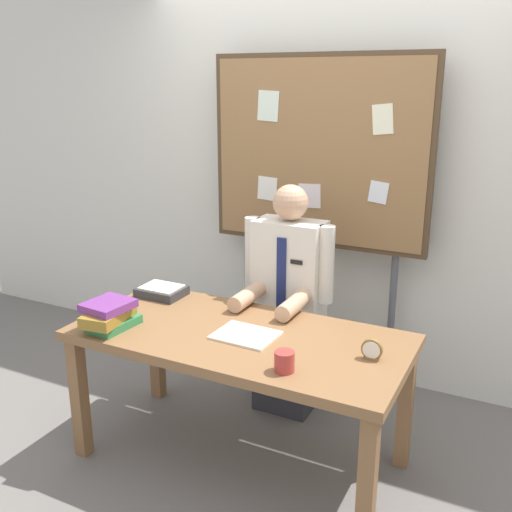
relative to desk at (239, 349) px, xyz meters
name	(u,v)px	position (x,y,z in m)	size (l,w,h in m)	color
ground_plane	(240,458)	(0.00, 0.00, -0.64)	(12.00, 12.00, 0.00)	slate
back_wall	(329,174)	(0.00, 1.23, 0.71)	(6.40, 0.08, 2.70)	silver
desk	(239,349)	(0.00, 0.00, 0.00)	(1.66, 0.80, 0.73)	brown
person	(288,309)	(0.00, 0.60, 0.00)	(0.55, 0.56, 1.37)	#2D2D33
bulletin_board	(318,157)	(0.00, 1.02, 0.84)	(1.39, 0.09, 2.09)	#4C3823
book_stack	(110,315)	(-0.61, -0.24, 0.16)	(0.22, 0.31, 0.14)	#337F47
open_notebook	(246,335)	(0.05, -0.02, 0.09)	(0.30, 0.24, 0.01)	#F4EFCC
desk_clock	(372,350)	(0.67, 0.02, 0.13)	(0.10, 0.04, 0.10)	olive
coffee_mug	(284,361)	(0.36, -0.26, 0.13)	(0.09, 0.09, 0.09)	#B23833
paper_tray	(162,291)	(-0.65, 0.26, 0.11)	(0.26, 0.20, 0.06)	#333338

